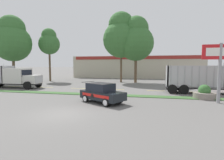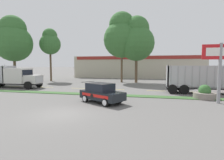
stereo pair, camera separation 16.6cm
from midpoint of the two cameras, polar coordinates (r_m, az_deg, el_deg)
ground_plane at (r=12.66m, az=-15.78°, el=-10.56°), size 600.00×600.00×0.00m
grass_verge at (r=19.87m, az=-4.60°, el=-4.72°), size 120.00×1.34×0.06m
centre_line_2 at (r=31.57m, az=-28.81°, el=-1.81°), size 2.40×0.14×0.01m
centre_line_3 at (r=28.27m, az=-20.61°, el=-2.22°), size 2.40×0.14×0.01m
centre_line_4 at (r=25.69m, az=-10.51°, el=-2.68°), size 2.40×0.14×0.01m
centre_line_5 at (r=24.06m, az=1.38°, el=-3.10°), size 2.40×0.14×0.01m
centre_line_6 at (r=23.59m, az=14.37°, el=-3.41°), size 2.40×0.14×0.01m
centre_line_7 at (r=24.33m, az=27.21°, el=-3.55°), size 2.40×0.14×0.01m
dump_truck_lead at (r=29.87m, az=-29.71°, el=0.78°), size 10.87×2.74×3.47m
rally_car at (r=15.58m, az=-3.16°, el=-4.18°), size 4.46×3.62×1.76m
store_sign_post at (r=17.77m, az=32.10°, el=5.49°), size 2.96×0.28×5.22m
stone_planter at (r=19.74m, az=28.18°, el=-3.97°), size 2.11×2.11×1.41m
store_building_backdrop at (r=49.84m, az=8.48°, el=4.22°), size 33.02×12.10×5.67m
tree_behind_left at (r=34.58m, az=3.37°, el=14.17°), size 6.98×6.98×13.48m
tree_behind_centre at (r=38.99m, az=-29.38°, el=11.43°), size 6.94×6.94×12.74m
tree_behind_right at (r=33.97m, az=8.16°, el=12.94°), size 6.68×6.68×12.50m
tree_behind_far_right at (r=39.29m, az=-19.46°, el=11.56°), size 4.29×4.29×10.94m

